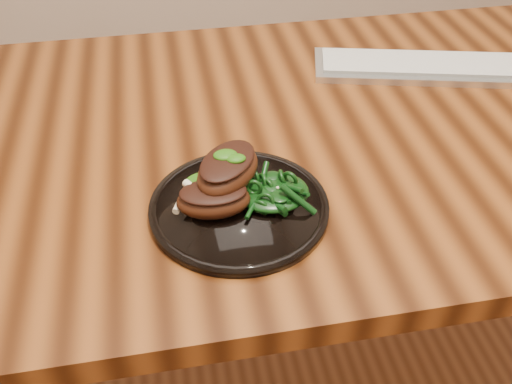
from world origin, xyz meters
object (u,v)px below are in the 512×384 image
(desk, at_px, (317,162))
(keyboard, at_px, (421,66))
(plate, at_px, (239,207))
(greens_heap, at_px, (273,188))
(lamb_chop_front, at_px, (213,199))

(desk, distance_m, keyboard, 0.29)
(desk, height_order, keyboard, keyboard)
(desk, height_order, plate, plate)
(desk, relative_size, greens_heap, 16.25)
(plate, xyz_separation_m, greens_heap, (0.05, 0.00, 0.02))
(plate, height_order, lamb_chop_front, lamb_chop_front)
(plate, xyz_separation_m, keyboard, (0.40, 0.33, 0.00))
(keyboard, bearing_deg, lamb_chop_front, -142.08)
(desk, xyz_separation_m, plate, (-0.17, -0.20, 0.09))
(keyboard, bearing_deg, plate, -140.42)
(plate, distance_m, greens_heap, 0.05)
(keyboard, bearing_deg, greens_heap, -137.20)
(desk, xyz_separation_m, greens_heap, (-0.12, -0.19, 0.11))
(lamb_chop_front, xyz_separation_m, keyboard, (0.44, 0.34, -0.03))
(desk, distance_m, greens_heap, 0.25)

